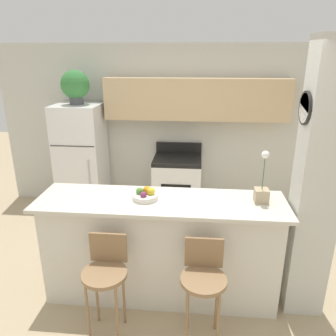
{
  "coord_description": "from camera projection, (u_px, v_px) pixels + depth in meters",
  "views": [
    {
      "loc": [
        0.33,
        -2.83,
        2.4
      ],
      "look_at": [
        0.0,
        0.78,
        1.13
      ],
      "focal_mm": 35.0,
      "sensor_mm": 36.0,
      "label": 1
    }
  ],
  "objects": [
    {
      "name": "ground_plane",
      "position": [
        161.0,
        292.0,
        3.48
      ],
      "size": [
        14.0,
        14.0,
        0.0
      ],
      "primitive_type": "plane",
      "color": "tan"
    },
    {
      "name": "potted_plant_on_fridge",
      "position": [
        75.0,
        86.0,
        4.7
      ],
      "size": [
        0.41,
        0.41,
        0.49
      ],
      "color": "#4C4C51",
      "rests_on": "refrigerator"
    },
    {
      "name": "wall_back",
      "position": [
        184.0,
        118.0,
        5.03
      ],
      "size": [
        5.6,
        0.38,
        2.55
      ],
      "color": "silver",
      "rests_on": "ground_plane"
    },
    {
      "name": "fruit_bowl",
      "position": [
        145.0,
        195.0,
        3.13
      ],
      "size": [
        0.24,
        0.24,
        0.12
      ],
      "color": "silver",
      "rests_on": "counter_bar"
    },
    {
      "name": "stove_range",
      "position": [
        177.0,
        185.0,
        5.1
      ],
      "size": [
        0.72,
        0.64,
        1.07
      ],
      "color": "white",
      "rests_on": "ground_plane"
    },
    {
      "name": "pillar_right",
      "position": [
        316.0,
        187.0,
        2.91
      ],
      "size": [
        0.38,
        0.32,
        2.55
      ],
      "color": "silver",
      "rests_on": "ground_plane"
    },
    {
      "name": "bar_stool_right",
      "position": [
        203.0,
        278.0,
        2.75
      ],
      "size": [
        0.39,
        0.39,
        0.93
      ],
      "color": "olive",
      "rests_on": "ground_plane"
    },
    {
      "name": "counter_bar",
      "position": [
        161.0,
        248.0,
        3.3
      ],
      "size": [
        2.4,
        0.66,
        1.08
      ],
      "color": "silver",
      "rests_on": "ground_plane"
    },
    {
      "name": "orchid_vase",
      "position": [
        262.0,
        190.0,
        3.05
      ],
      "size": [
        0.13,
        0.13,
        0.5
      ],
      "color": "tan",
      "rests_on": "counter_bar"
    },
    {
      "name": "refrigerator",
      "position": [
        82.0,
        159.0,
        5.07
      ],
      "size": [
        0.68,
        0.69,
        1.7
      ],
      "color": "white",
      "rests_on": "ground_plane"
    },
    {
      "name": "bar_stool_left",
      "position": [
        106.0,
        272.0,
        2.82
      ],
      "size": [
        0.39,
        0.39,
        0.93
      ],
      "color": "olive",
      "rests_on": "ground_plane"
    }
  ]
}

